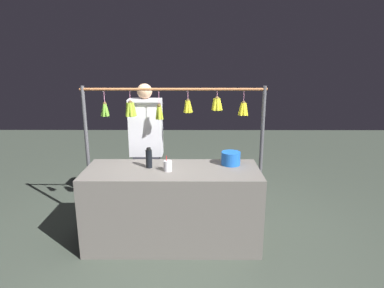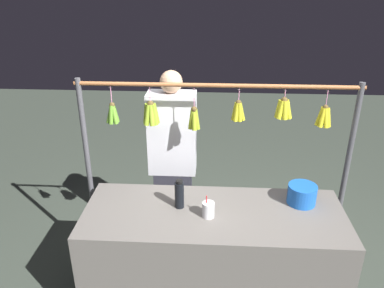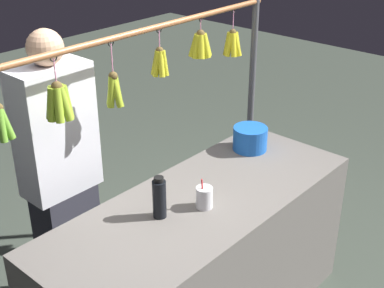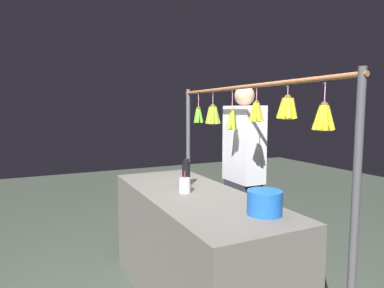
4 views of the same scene
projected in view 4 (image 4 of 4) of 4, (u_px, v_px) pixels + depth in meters
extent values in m
cube|color=#66605B|center=(193.00, 248.00, 2.58)|extent=(1.91, 0.73, 0.88)
cylinder|color=#4C4C51|center=(354.00, 230.00, 1.78)|extent=(0.04, 0.04, 1.74)
cylinder|color=#4C4C51|center=(188.00, 168.00, 3.68)|extent=(0.04, 0.04, 1.74)
cylinder|color=#9E6038|center=(244.00, 87.00, 2.64)|extent=(2.18, 0.03, 0.03)
torus|color=black|center=(325.00, 81.00, 1.91)|extent=(0.04, 0.01, 0.04)
cylinder|color=pink|center=(325.00, 94.00, 1.92)|extent=(0.01, 0.01, 0.14)
sphere|color=brown|center=(324.00, 105.00, 1.93)|extent=(0.05, 0.05, 0.05)
cylinder|color=gold|center=(320.00, 118.00, 1.96)|extent=(0.07, 0.04, 0.15)
cylinder|color=gold|center=(318.00, 118.00, 1.94)|extent=(0.06, 0.07, 0.16)
cylinder|color=gold|center=(321.00, 118.00, 1.92)|extent=(0.04, 0.07, 0.15)
cylinder|color=gold|center=(325.00, 118.00, 1.91)|extent=(0.06, 0.05, 0.15)
cylinder|color=gold|center=(329.00, 118.00, 1.92)|extent=(0.07, 0.05, 0.15)
cylinder|color=gold|center=(329.00, 118.00, 1.94)|extent=(0.05, 0.07, 0.15)
cylinder|color=gold|center=(324.00, 118.00, 1.96)|extent=(0.05, 0.05, 0.15)
torus|color=black|center=(288.00, 85.00, 2.19)|extent=(0.04, 0.02, 0.04)
cylinder|color=pink|center=(288.00, 92.00, 2.20)|extent=(0.01, 0.01, 0.09)
sphere|color=brown|center=(288.00, 98.00, 2.20)|extent=(0.05, 0.05, 0.05)
cylinder|color=gold|center=(284.00, 109.00, 2.24)|extent=(0.06, 0.04, 0.14)
cylinder|color=gold|center=(282.00, 109.00, 2.22)|extent=(0.07, 0.07, 0.15)
cylinder|color=gold|center=(284.00, 109.00, 2.19)|extent=(0.05, 0.07, 0.15)
cylinder|color=gold|center=(289.00, 109.00, 2.17)|extent=(0.07, 0.06, 0.15)
cylinder|color=gold|center=(293.00, 109.00, 2.19)|extent=(0.07, 0.05, 0.15)
cylinder|color=gold|center=(292.00, 109.00, 2.21)|extent=(0.05, 0.07, 0.15)
cylinder|color=gold|center=(288.00, 109.00, 2.24)|extent=(0.06, 0.07, 0.15)
torus|color=black|center=(257.00, 88.00, 2.50)|extent=(0.04, 0.01, 0.04)
cylinder|color=pink|center=(257.00, 96.00, 2.50)|extent=(0.01, 0.01, 0.11)
sphere|color=brown|center=(256.00, 103.00, 2.51)|extent=(0.04, 0.04, 0.04)
cylinder|color=gold|center=(255.00, 112.00, 2.54)|extent=(0.06, 0.03, 0.15)
cylinder|color=gold|center=(253.00, 112.00, 2.52)|extent=(0.05, 0.06, 0.15)
cylinder|color=gold|center=(255.00, 112.00, 2.50)|extent=(0.04, 0.05, 0.15)
cylinder|color=gold|center=(258.00, 112.00, 2.49)|extent=(0.07, 0.04, 0.15)
cylinder|color=gold|center=(259.00, 112.00, 2.52)|extent=(0.05, 0.06, 0.15)
cylinder|color=gold|center=(258.00, 112.00, 2.53)|extent=(0.05, 0.06, 0.15)
torus|color=black|center=(232.00, 90.00, 2.80)|extent=(0.04, 0.01, 0.04)
cylinder|color=pink|center=(232.00, 101.00, 2.81)|extent=(0.01, 0.01, 0.17)
sphere|color=brown|center=(232.00, 111.00, 2.82)|extent=(0.05, 0.05, 0.05)
cylinder|color=#98B027|center=(231.00, 120.00, 2.84)|extent=(0.06, 0.04, 0.17)
cylinder|color=#98B027|center=(230.00, 120.00, 2.82)|extent=(0.04, 0.08, 0.17)
cylinder|color=#98B027|center=(233.00, 120.00, 2.81)|extent=(0.06, 0.04, 0.17)
cylinder|color=#98B027|center=(234.00, 120.00, 2.84)|extent=(0.04, 0.07, 0.17)
torus|color=black|center=(213.00, 92.00, 3.10)|extent=(0.04, 0.01, 0.04)
cylinder|color=pink|center=(213.00, 100.00, 3.11)|extent=(0.01, 0.01, 0.14)
sphere|color=brown|center=(213.00, 107.00, 3.12)|extent=(0.05, 0.05, 0.05)
cylinder|color=#8AAB29|center=(211.00, 115.00, 3.16)|extent=(0.06, 0.04, 0.17)
cylinder|color=#8AAB29|center=(209.00, 115.00, 3.13)|extent=(0.06, 0.07, 0.17)
cylinder|color=#8AAB29|center=(210.00, 116.00, 3.10)|extent=(0.05, 0.08, 0.17)
cylinder|color=#8AAB29|center=(213.00, 116.00, 3.09)|extent=(0.06, 0.05, 0.17)
cylinder|color=#8AAB29|center=(216.00, 116.00, 3.10)|extent=(0.07, 0.05, 0.17)
cylinder|color=#8AAB29|center=(216.00, 115.00, 3.13)|extent=(0.05, 0.08, 0.17)
cylinder|color=#8AAB29|center=(214.00, 115.00, 3.16)|extent=(0.06, 0.06, 0.17)
torus|color=black|center=(199.00, 94.00, 3.37)|extent=(0.04, 0.01, 0.04)
cylinder|color=pink|center=(198.00, 101.00, 3.38)|extent=(0.01, 0.01, 0.15)
sphere|color=brown|center=(198.00, 108.00, 3.39)|extent=(0.04, 0.04, 0.04)
cylinder|color=#619E2D|center=(197.00, 116.00, 3.41)|extent=(0.07, 0.04, 0.15)
cylinder|color=#619E2D|center=(196.00, 116.00, 3.39)|extent=(0.04, 0.05, 0.15)
cylinder|color=#619E2D|center=(198.00, 116.00, 3.37)|extent=(0.06, 0.06, 0.16)
cylinder|color=#619E2D|center=(200.00, 116.00, 3.39)|extent=(0.06, 0.06, 0.16)
cylinder|color=#619E2D|center=(200.00, 116.00, 3.41)|extent=(0.04, 0.05, 0.15)
cylinder|color=black|center=(186.00, 174.00, 2.78)|extent=(0.07, 0.07, 0.20)
cylinder|color=black|center=(186.00, 161.00, 2.77)|extent=(0.05, 0.05, 0.02)
cylinder|color=blue|center=(265.00, 203.00, 2.01)|extent=(0.21, 0.21, 0.15)
cylinder|color=silver|center=(185.00, 185.00, 2.54)|extent=(0.09, 0.09, 0.11)
cylinder|color=red|center=(184.00, 182.00, 2.55)|extent=(0.01, 0.02, 0.17)
cube|color=#2D2D38|center=(242.00, 223.00, 3.23)|extent=(0.33, 0.22, 0.83)
cube|color=silver|center=(244.00, 144.00, 3.15)|extent=(0.41, 0.22, 0.73)
sphere|color=tan|center=(245.00, 96.00, 3.10)|extent=(0.19, 0.19, 0.19)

